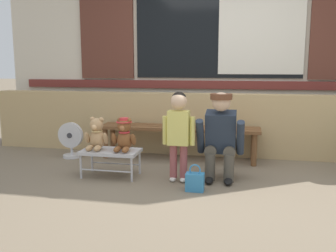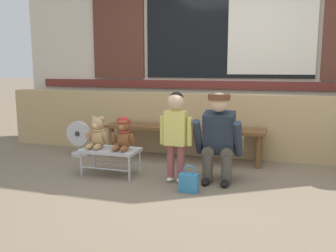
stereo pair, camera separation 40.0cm
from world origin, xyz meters
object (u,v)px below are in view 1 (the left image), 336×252
floor_fan (71,140)px  child_standing (179,127)px  handbag_on_ground (195,182)px  teddy_bear_with_hat (124,135)px  teddy_bear_plain (97,135)px  small_display_bench (111,153)px  adult_crouching (222,136)px  wooden_bench_long (179,131)px

floor_fan → child_standing: bearing=-24.1°
child_standing → handbag_on_ground: bearing=-52.3°
handbag_on_ground → teddy_bear_with_hat: bearing=160.0°
teddy_bear_with_hat → floor_fan: size_ratio=0.76×
teddy_bear_with_hat → teddy_bear_plain: bearing=-179.9°
teddy_bear_plain → floor_fan: size_ratio=0.76×
small_display_bench → floor_fan: bearing=140.0°
small_display_bench → teddy_bear_plain: size_ratio=1.76×
floor_fan → adult_crouching: bearing=-15.1°
small_display_bench → wooden_bench_long: bearing=56.4°
wooden_bench_long → child_standing: child_standing is taller
small_display_bench → handbag_on_ground: bearing=-16.9°
teddy_bear_plain → handbag_on_ground: bearing=-14.7°
wooden_bench_long → adult_crouching: 0.98m
child_standing → handbag_on_ground: 0.61m
wooden_bench_long → small_display_bench: 1.10m
teddy_bear_with_hat → floor_fan: bearing=145.0°
wooden_bench_long → teddy_bear_plain: size_ratio=5.78×
small_display_bench → child_standing: child_standing is taller
floor_fan → teddy_bear_with_hat: bearing=-35.0°
wooden_bench_long → child_standing: size_ratio=2.19×
wooden_bench_long → teddy_bear_plain: teddy_bear_plain is taller
child_standing → floor_fan: (-1.60, 0.71, -0.35)m
adult_crouching → handbag_on_ground: 0.63m
teddy_bear_plain → small_display_bench: bearing=-0.5°
wooden_bench_long → teddy_bear_plain: 1.19m
child_standing → teddy_bear_plain: bearing=178.6°
child_standing → floor_fan: child_standing is taller
small_display_bench → floor_fan: 1.08m
adult_crouching → teddy_bear_plain: bearing=-174.1°
teddy_bear_plain → floor_fan: (-0.66, 0.69, -0.23)m
teddy_bear_plain → teddy_bear_with_hat: same height
small_display_bench → teddy_bear_plain: (-0.16, 0.00, 0.20)m
adult_crouching → floor_fan: bearing=164.9°
teddy_bear_with_hat → child_standing: size_ratio=0.38×
small_display_bench → teddy_bear_with_hat: (0.16, 0.00, 0.21)m
wooden_bench_long → teddy_bear_plain: bearing=-130.1°
teddy_bear_with_hat → floor_fan: teddy_bear_with_hat is taller
wooden_bench_long → child_standing: 0.97m
floor_fan → teddy_bear_plain: bearing=-46.1°
teddy_bear_with_hat → handbag_on_ground: size_ratio=1.34×
small_display_bench → adult_crouching: size_ratio=0.67×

